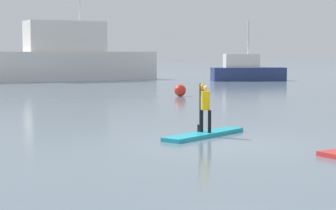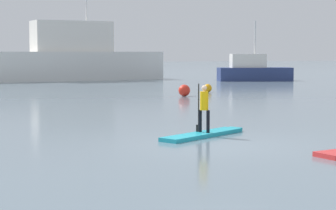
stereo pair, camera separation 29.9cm
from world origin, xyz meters
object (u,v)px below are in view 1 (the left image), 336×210
Objects in this scene: motor_boat_small_navy at (247,71)px; mooring_buoy_mid at (180,90)px; mooring_buoy_far at (203,88)px; paddler_child_solo at (205,106)px; paddleboard_near at (206,134)px; fishing_boat_white_large at (66,59)px.

motor_boat_small_navy is 16.90m from mooring_buoy_mid.
mooring_buoy_far is at bearing -123.81° from motor_boat_small_navy.
mooring_buoy_far is (-7.61, -11.37, -0.53)m from motor_boat_small_navy.
mooring_buoy_mid is at bearing 74.61° from paddler_child_solo.
fishing_boat_white_large is at bearing 88.93° from paddleboard_near.
fishing_boat_white_large reaches higher than motor_boat_small_navy.
paddleboard_near is at bearing -33.86° from paddler_child_solo.
fishing_boat_white_large is 31.79× the size of mooring_buoy_far.
mooring_buoy_mid is 1.29× the size of mooring_buoy_far.
fishing_boat_white_large reaches higher than paddleboard_near.
fishing_boat_white_large is at bearing 99.70° from mooring_buoy_mid.
motor_boat_small_navy is at bearing 55.00° from mooring_buoy_mid.
mooring_buoy_mid is (3.72, 13.56, 0.24)m from paddleboard_near.
paddleboard_near is 0.19× the size of fishing_boat_white_large.
paddler_child_solo is at bearing -105.39° from mooring_buoy_mid.
mooring_buoy_far reaches higher than paddleboard_near.
mooring_buoy_mid is (3.13, -18.31, -1.35)m from fishing_boat_white_large.
paddler_child_solo is at bearing -116.10° from motor_boat_small_navy.
paddler_child_solo reaches higher than mooring_buoy_mid.
motor_boat_small_navy reaches higher than mooring_buoy_far.
fishing_boat_white_large is (0.59, 31.87, 1.58)m from paddleboard_near.
motor_boat_small_navy is (12.82, -4.47, -0.88)m from fishing_boat_white_large.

